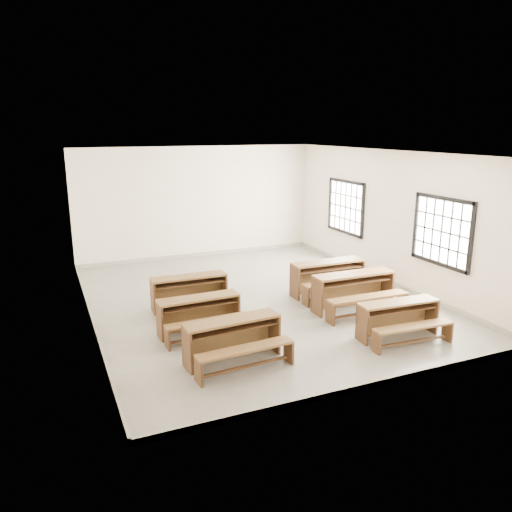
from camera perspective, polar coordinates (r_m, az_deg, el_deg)
name	(u,v)px	position (r m, az deg, el deg)	size (l,w,h in m)	color
room	(260,203)	(10.63, 0.45, 6.02)	(8.50, 8.50, 3.20)	gray
desk_set_0	(234,337)	(8.17, -2.57, -9.28)	(1.65, 0.94, 0.72)	brown
desk_set_1	(200,313)	(9.30, -6.45, -6.44)	(1.55, 0.84, 0.68)	brown
desk_set_2	(190,290)	(10.53, -7.56, -3.87)	(1.59, 0.84, 0.71)	brown
desk_set_3	(399,317)	(9.41, 16.06, -6.72)	(1.56, 0.88, 0.68)	brown
desk_set_4	(355,289)	(10.55, 11.21, -3.72)	(1.77, 0.94, 0.79)	brown
desk_set_5	(329,275)	(11.44, 8.34, -2.21)	(1.74, 0.92, 0.78)	brown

